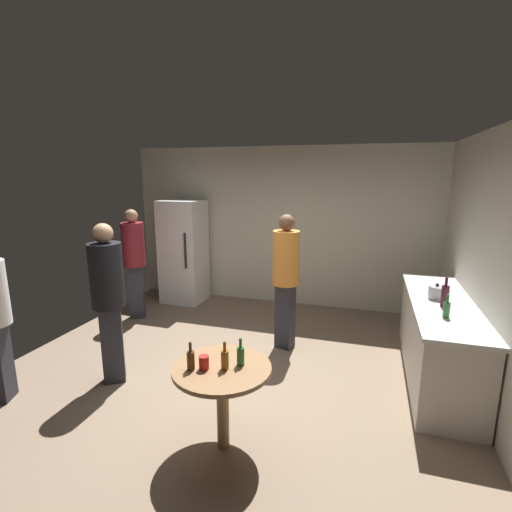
{
  "coord_description": "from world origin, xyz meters",
  "views": [
    {
      "loc": [
        1.48,
        -3.67,
        2.24
      ],
      "look_at": [
        0.19,
        0.57,
        1.27
      ],
      "focal_mm": 26.39,
      "sensor_mm": 36.0,
      "label": 1
    }
  ],
  "objects_px": {
    "plastic_cup_red": "(204,362)",
    "person_in_orange_shirt": "(286,271)",
    "beer_bottle_on_counter": "(447,309)",
    "foreground_table": "(222,378)",
    "beer_bottle_amber": "(225,359)",
    "beer_bottle_green": "(241,355)",
    "person_in_maroon_shirt": "(134,256)",
    "wine_bottle_on_counter": "(445,295)",
    "beer_bottle_brown": "(191,360)",
    "kettle": "(437,292)",
    "refrigerator": "(184,251)",
    "person_in_black_shirt": "(108,292)"
  },
  "relations": [
    {
      "from": "beer_bottle_amber",
      "to": "refrigerator",
      "type": "bearing_deg",
      "value": 122.11
    },
    {
      "from": "refrigerator",
      "to": "wine_bottle_on_counter",
      "type": "xyz_separation_m",
      "value": [
        3.91,
        -1.77,
        0.12
      ]
    },
    {
      "from": "person_in_black_shirt",
      "to": "person_in_orange_shirt",
      "type": "distance_m",
      "value": 2.11
    },
    {
      "from": "beer_bottle_amber",
      "to": "beer_bottle_green",
      "type": "relative_size",
      "value": 1.0
    },
    {
      "from": "person_in_black_shirt",
      "to": "person_in_maroon_shirt",
      "type": "relative_size",
      "value": 1.02
    },
    {
      "from": "kettle",
      "to": "beer_bottle_brown",
      "type": "bearing_deg",
      "value": -136.8
    },
    {
      "from": "refrigerator",
      "to": "person_in_orange_shirt",
      "type": "distance_m",
      "value": 2.53
    },
    {
      "from": "wine_bottle_on_counter",
      "to": "beer_bottle_green",
      "type": "height_order",
      "value": "wine_bottle_on_counter"
    },
    {
      "from": "refrigerator",
      "to": "beer_bottle_on_counter",
      "type": "xyz_separation_m",
      "value": [
        3.88,
        -2.1,
        0.08
      ]
    },
    {
      "from": "beer_bottle_amber",
      "to": "person_in_orange_shirt",
      "type": "relative_size",
      "value": 0.13
    },
    {
      "from": "foreground_table",
      "to": "person_in_orange_shirt",
      "type": "height_order",
      "value": "person_in_orange_shirt"
    },
    {
      "from": "beer_bottle_brown",
      "to": "person_in_maroon_shirt",
      "type": "bearing_deg",
      "value": 131.76
    },
    {
      "from": "beer_bottle_on_counter",
      "to": "person_in_orange_shirt",
      "type": "xyz_separation_m",
      "value": [
        -1.73,
        0.75,
        0.05
      ]
    },
    {
      "from": "wine_bottle_on_counter",
      "to": "person_in_orange_shirt",
      "type": "bearing_deg",
      "value": 166.6
    },
    {
      "from": "beer_bottle_brown",
      "to": "person_in_maroon_shirt",
      "type": "height_order",
      "value": "person_in_maroon_shirt"
    },
    {
      "from": "person_in_black_shirt",
      "to": "beer_bottle_on_counter",
      "type": "bearing_deg",
      "value": 65.3
    },
    {
      "from": "kettle",
      "to": "beer_bottle_on_counter",
      "type": "bearing_deg",
      "value": -90.09
    },
    {
      "from": "person_in_maroon_shirt",
      "to": "plastic_cup_red",
      "type": "bearing_deg",
      "value": 15.57
    },
    {
      "from": "foreground_table",
      "to": "beer_bottle_amber",
      "type": "xyz_separation_m",
      "value": [
        0.04,
        -0.02,
        0.19
      ]
    },
    {
      "from": "beer_bottle_brown",
      "to": "person_in_orange_shirt",
      "type": "height_order",
      "value": "person_in_orange_shirt"
    },
    {
      "from": "beer_bottle_on_counter",
      "to": "plastic_cup_red",
      "type": "relative_size",
      "value": 2.09
    },
    {
      "from": "wine_bottle_on_counter",
      "to": "person_in_black_shirt",
      "type": "height_order",
      "value": "person_in_black_shirt"
    },
    {
      "from": "beer_bottle_on_counter",
      "to": "foreground_table",
      "type": "relative_size",
      "value": 0.29
    },
    {
      "from": "refrigerator",
      "to": "beer_bottle_on_counter",
      "type": "relative_size",
      "value": 7.83
    },
    {
      "from": "kettle",
      "to": "wine_bottle_on_counter",
      "type": "xyz_separation_m",
      "value": [
        0.03,
        -0.25,
        0.05
      ]
    },
    {
      "from": "beer_bottle_brown",
      "to": "wine_bottle_on_counter",
      "type": "bearing_deg",
      "value": 38.77
    },
    {
      "from": "beer_bottle_brown",
      "to": "kettle",
      "type": "bearing_deg",
      "value": 43.2
    },
    {
      "from": "refrigerator",
      "to": "kettle",
      "type": "distance_m",
      "value": 4.16
    },
    {
      "from": "person_in_orange_shirt",
      "to": "person_in_maroon_shirt",
      "type": "height_order",
      "value": "person_in_orange_shirt"
    },
    {
      "from": "beer_bottle_on_counter",
      "to": "beer_bottle_amber",
      "type": "distance_m",
      "value": 2.18
    },
    {
      "from": "plastic_cup_red",
      "to": "person_in_maroon_shirt",
      "type": "relative_size",
      "value": 0.06
    },
    {
      "from": "refrigerator",
      "to": "plastic_cup_red",
      "type": "bearing_deg",
      "value": -60.24
    },
    {
      "from": "person_in_black_shirt",
      "to": "beer_bottle_green",
      "type": "bearing_deg",
      "value": 36.93
    },
    {
      "from": "refrigerator",
      "to": "beer_bottle_brown",
      "type": "distance_m",
      "value": 3.89
    },
    {
      "from": "person_in_orange_shirt",
      "to": "refrigerator",
      "type": "bearing_deg",
      "value": -104.64
    },
    {
      "from": "refrigerator",
      "to": "wine_bottle_on_counter",
      "type": "relative_size",
      "value": 5.81
    },
    {
      "from": "beer_bottle_amber",
      "to": "beer_bottle_green",
      "type": "height_order",
      "value": "same"
    },
    {
      "from": "person_in_orange_shirt",
      "to": "beer_bottle_amber",
      "type": "bearing_deg",
      "value": 16.14
    },
    {
      "from": "kettle",
      "to": "person_in_maroon_shirt",
      "type": "distance_m",
      "value": 4.25
    },
    {
      "from": "beer_bottle_amber",
      "to": "beer_bottle_brown",
      "type": "xyz_separation_m",
      "value": [
        -0.25,
        -0.09,
        0.0
      ]
    },
    {
      "from": "wine_bottle_on_counter",
      "to": "foreground_table",
      "type": "relative_size",
      "value": 0.39
    },
    {
      "from": "beer_bottle_on_counter",
      "to": "person_in_maroon_shirt",
      "type": "distance_m",
      "value": 4.36
    },
    {
      "from": "plastic_cup_red",
      "to": "person_in_orange_shirt",
      "type": "xyz_separation_m",
      "value": [
        0.2,
        2.05,
        0.24
      ]
    },
    {
      "from": "beer_bottle_on_counter",
      "to": "person_in_orange_shirt",
      "type": "distance_m",
      "value": 1.89
    },
    {
      "from": "refrigerator",
      "to": "foreground_table",
      "type": "xyz_separation_m",
      "value": [
        2.06,
        -3.32,
        -0.27
      ]
    },
    {
      "from": "plastic_cup_red",
      "to": "refrigerator",
      "type": "bearing_deg",
      "value": 119.76
    },
    {
      "from": "person_in_maroon_shirt",
      "to": "wine_bottle_on_counter",
      "type": "bearing_deg",
      "value": 51.75
    },
    {
      "from": "plastic_cup_red",
      "to": "person_in_orange_shirt",
      "type": "height_order",
      "value": "person_in_orange_shirt"
    },
    {
      "from": "person_in_orange_shirt",
      "to": "beer_bottle_brown",
      "type": "bearing_deg",
      "value": 9.31
    },
    {
      "from": "plastic_cup_red",
      "to": "person_in_maroon_shirt",
      "type": "bearing_deg",
      "value": 133.42
    }
  ]
}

